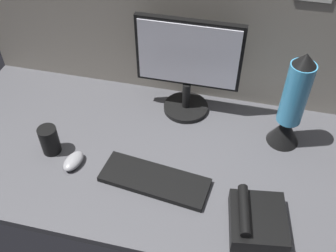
{
  "coord_description": "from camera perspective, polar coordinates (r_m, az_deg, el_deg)",
  "views": [
    {
      "loc": [
        17.95,
        -93.72,
        108.35
      ],
      "look_at": [
        -0.95,
        0.0,
        14.0
      ],
      "focal_mm": 42.19,
      "sensor_mm": 36.0,
      "label": 1
    }
  ],
  "objects": [
    {
      "name": "mouse",
      "position": [
        1.44,
        -13.5,
        -4.96
      ],
      "size": [
        7.35,
        10.5,
        3.4
      ],
      "primitive_type": "ellipsoid",
      "rotation": [
        0.0,
        0.0,
        -0.2
      ],
      "color": "#99999E",
      "rests_on": "ground_plane"
    },
    {
      "name": "mug_black_travel",
      "position": [
        1.48,
        -16.76,
        -1.96
      ],
      "size": [
        6.73,
        6.73,
        10.99
      ],
      "color": "black",
      "rests_on": "ground_plane"
    },
    {
      "name": "ground_plane",
      "position": [
        1.46,
        1.57,
        -4.42
      ],
      "size": [
        180.0,
        80.0,
        3.0
      ],
      "primitive_type": "cube",
      "color": "#515156"
    },
    {
      "name": "monitor",
      "position": [
        1.48,
        2.9,
        8.94
      ],
      "size": [
        39.44,
        18.0,
        40.03
      ],
      "color": "black",
      "rests_on": "ground_plane"
    },
    {
      "name": "cubicle_wall_back",
      "position": [
        1.49,
        5.08,
        17.09
      ],
      "size": [
        180.0,
        5.5,
        79.59
      ],
      "color": "gray",
      "rests_on": "ground_plane"
    },
    {
      "name": "desk_phone",
      "position": [
        1.27,
        12.66,
        -13.12
      ],
      "size": [
        19.59,
        21.28,
        8.8
      ],
      "color": "black",
      "rests_on": "ground_plane"
    },
    {
      "name": "keyboard",
      "position": [
        1.35,
        -1.96,
        -7.81
      ],
      "size": [
        38.27,
        17.26,
        2.0
      ],
      "primitive_type": "cube",
      "rotation": [
        0.0,
        0.0,
        -0.12
      ],
      "color": "black",
      "rests_on": "ground_plane"
    },
    {
      "name": "lava_lamp",
      "position": [
        1.44,
        17.4,
        2.49
      ],
      "size": [
        11.9,
        11.9,
        38.95
      ],
      "color": "black",
      "rests_on": "ground_plane"
    }
  ]
}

